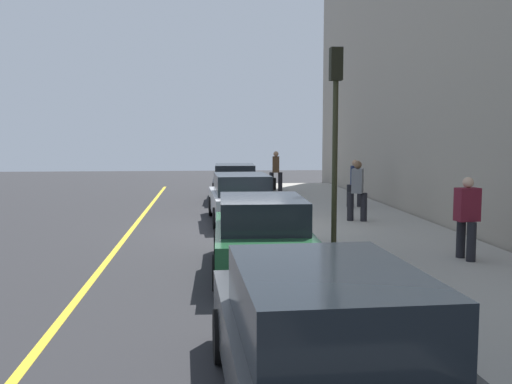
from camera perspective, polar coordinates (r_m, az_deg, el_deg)
The scene contains 14 objects.
ground_plane at distance 17.02m, azimuth -1.38°, elevation -3.55°, with size 56.00×56.00×0.00m, color #28282B.
sidewalk at distance 17.53m, azimuth 9.46°, elevation -3.11°, with size 28.00×4.60×0.15m, color #A39E93.
lane_stripe_centre at distance 17.12m, azimuth -12.15°, elevation -3.60°, with size 28.00×0.14×0.01m, color gold.
snow_bank_curb at distance 22.73m, azimuth -0.54°, elevation -0.96°, with size 4.28×0.56×0.22m, color white.
parked_car_charcoal at distance 5.65m, azimuth 6.57°, elevation -14.53°, with size 4.74×2.03×1.51m.
parked_car_green at distance 11.41m, azimuth 0.52°, elevation -4.21°, with size 4.52×1.98×1.51m.
parked_car_silver at distance 18.09m, azimuth -1.49°, elevation -0.58°, with size 4.71×2.02×1.51m.
parked_car_black at distance 24.25m, azimuth -2.11°, elevation 0.99°, with size 4.66×2.01×1.51m.
pedestrian_brown_coat at distance 26.65m, azimuth 1.98°, elevation 2.20°, with size 0.53×0.60×1.84m.
pedestrian_grey_coat at distance 17.50m, azimuth 9.98°, elevation 0.29°, with size 0.57×0.57×1.80m.
pedestrian_burgundy_coat at distance 12.62m, azimuth 20.10°, elevation -2.22°, with size 0.56×0.50×1.71m.
pedestrian_navy_coat at distance 21.03m, azimuth 9.72°, elevation 1.00°, with size 0.50×0.55×1.69m.
traffic_light_pole at distance 12.79m, azimuth 7.83°, elevation 7.53°, with size 0.35×0.26×4.44m.
rolling_suitcase at distance 27.22m, azimuth 1.73°, elevation 0.82°, with size 0.34×0.22×0.93m.
Camera 1 is at (-16.77, 1.06, 2.70)m, focal length 40.52 mm.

